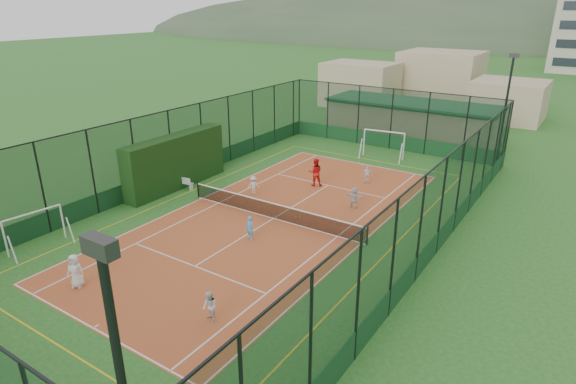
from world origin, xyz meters
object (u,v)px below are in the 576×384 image
at_px(white_bench, 183,182).
at_px(coach, 315,172).
at_px(futsal_goal_far, 383,145).
at_px(child_far_left, 254,185).
at_px(clubhouse, 412,119).
at_px(child_near_right, 210,307).
at_px(child_near_mid, 250,228).
at_px(floodlight_ne, 504,113).
at_px(futsal_goal_near, 35,230).
at_px(child_far_right, 367,174).
at_px(child_far_back, 354,197).
at_px(child_near_left, 75,271).

distance_m(white_bench, coach, 8.81).
relative_size(futsal_goal_far, child_far_left, 2.79).
relative_size(clubhouse, coach, 8.07).
distance_m(child_near_right, child_far_left, 13.33).
bearing_deg(child_near_mid, futsal_goal_far, 101.73).
height_order(floodlight_ne, clubhouse, floodlight_ne).
xyz_separation_m(floodlight_ne, futsal_goal_near, (-16.55, -25.92, -3.19)).
height_order(futsal_goal_far, child_far_right, futsal_goal_far).
relative_size(floodlight_ne, child_far_back, 6.34).
height_order(child_near_left, child_far_left, child_near_left).
xyz_separation_m(clubhouse, child_near_mid, (0.48, -24.79, -0.91)).
relative_size(floodlight_ne, child_near_mid, 6.35).
bearing_deg(child_far_left, child_near_right, 81.59).
height_order(white_bench, child_near_right, child_near_right).
relative_size(futsal_goal_near, child_far_right, 2.34).
height_order(futsal_goal_far, coach, futsal_goal_far).
bearing_deg(child_far_back, child_far_left, 14.00).
bearing_deg(clubhouse, child_far_left, -99.43).
xyz_separation_m(futsal_goal_far, coach, (-1.28, -8.40, -0.11)).
distance_m(futsal_goal_near, child_near_right, 11.38).
xyz_separation_m(child_far_right, child_far_back, (1.13, -4.31, 0.03)).
height_order(futsal_goal_far, child_far_left, futsal_goal_far).
relative_size(futsal_goal_far, child_near_mid, 2.54).
xyz_separation_m(floodlight_ne, child_near_mid, (-8.12, -19.39, -3.46)).
bearing_deg(child_far_back, child_near_right, 91.90).
xyz_separation_m(floodlight_ne, child_far_right, (-6.62, -8.34, -3.50)).
relative_size(clubhouse, child_far_back, 11.68).
xyz_separation_m(child_near_right, coach, (-4.15, 15.01, 0.29)).
distance_m(futsal_goal_near, coach, 16.85).
xyz_separation_m(white_bench, child_far_left, (4.55, 1.74, 0.17)).
distance_m(child_near_mid, child_far_back, 7.23).
bearing_deg(child_far_back, coach, -26.52).
bearing_deg(child_far_left, clubhouse, -137.91).
bearing_deg(child_near_right, white_bench, 163.49).
bearing_deg(child_near_mid, white_bench, 169.23).
bearing_deg(floodlight_ne, clubhouse, 147.88).
height_order(futsal_goal_far, child_near_left, futsal_goal_far).
bearing_deg(child_far_right, child_near_mid, 70.36).
bearing_deg(child_near_left, child_far_right, 46.96).
distance_m(child_near_mid, child_far_right, 11.15).
height_order(child_far_right, coach, coach).
bearing_deg(floodlight_ne, white_bench, -135.86).
bearing_deg(futsal_goal_near, child_near_mid, -44.56).
height_order(child_near_right, child_far_back, child_far_back).
xyz_separation_m(white_bench, coach, (7.08, 5.22, 0.52)).
bearing_deg(child_near_left, child_far_back, 38.85).
xyz_separation_m(floodlight_ne, clubhouse, (-8.60, 5.40, -2.55)).
relative_size(child_near_mid, coach, 0.69).
relative_size(child_far_right, coach, 0.65).
bearing_deg(child_near_left, clubhouse, 56.62).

